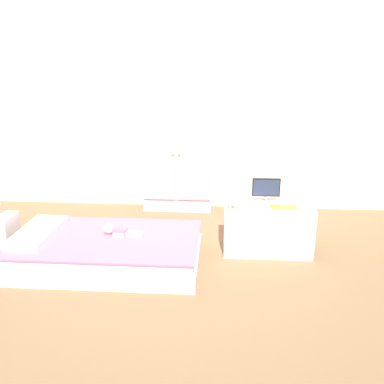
% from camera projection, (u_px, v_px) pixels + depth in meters
% --- Properties ---
extents(ground_plane, '(10.00, 10.00, 0.02)m').
position_uv_depth(ground_plane, '(160.00, 260.00, 3.91)').
color(ground_plane, brown).
extents(back_wall, '(6.40, 0.05, 2.70)m').
position_uv_depth(back_wall, '(176.00, 101.00, 4.99)').
color(back_wall, silver).
rests_on(back_wall, ground_plane).
extents(bed, '(1.71, 1.00, 0.26)m').
position_uv_depth(bed, '(108.00, 250.00, 3.80)').
color(bed, silver).
rests_on(bed, ground_plane).
extents(pillow, '(0.32, 0.72, 0.07)m').
position_uv_depth(pillow, '(38.00, 232.00, 3.80)').
color(pillow, silver).
rests_on(pillow, bed).
extents(doll, '(0.39, 0.14, 0.10)m').
position_uv_depth(doll, '(116.00, 230.00, 3.83)').
color(doll, '#D6668E').
rests_on(doll, bed).
extents(nightstand, '(0.30, 0.30, 0.40)m').
position_uv_depth(nightstand, '(0.00, 235.00, 3.97)').
color(nightstand, silver).
rests_on(nightstand, ground_plane).
extents(wardrobe, '(0.86, 0.28, 1.51)m').
position_uv_depth(wardrobe, '(177.00, 152.00, 5.00)').
color(wardrobe, '#EFADCC').
rests_on(wardrobe, ground_plane).
extents(tv_stand, '(0.85, 0.41, 0.49)m').
position_uv_depth(tv_stand, '(267.00, 228.00, 4.02)').
color(tv_stand, white).
rests_on(tv_stand, ground_plane).
extents(tv_monitor, '(0.27, 0.10, 0.24)m').
position_uv_depth(tv_monitor, '(266.00, 189.00, 3.97)').
color(tv_monitor, '#99999E').
rests_on(tv_monitor, tv_stand).
extents(rocking_horse_toy, '(0.09, 0.04, 0.11)m').
position_uv_depth(rocking_horse_toy, '(233.00, 203.00, 3.83)').
color(rocking_horse_toy, '#8E6642').
rests_on(rocking_horse_toy, tv_stand).
extents(book_orange, '(0.12, 0.10, 0.02)m').
position_uv_depth(book_orange, '(277.00, 207.00, 3.85)').
color(book_orange, orange).
rests_on(book_orange, tv_stand).
extents(book_yellow, '(0.12, 0.10, 0.01)m').
position_uv_depth(book_yellow, '(291.00, 207.00, 3.84)').
color(book_yellow, gold).
rests_on(book_yellow, tv_stand).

